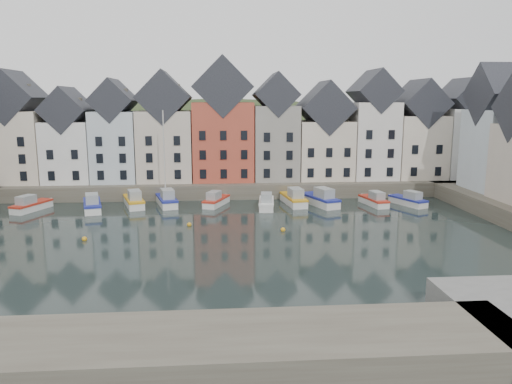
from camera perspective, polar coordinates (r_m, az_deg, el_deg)
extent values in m
plane|color=black|center=(47.66, -3.31, -6.18)|extent=(260.00, 260.00, 0.00)
cube|color=#4F493C|center=(76.70, -3.80, 0.97)|extent=(90.00, 16.00, 2.00)
cube|color=#4F493C|center=(28.35, -23.91, -17.01)|extent=(50.00, 6.00, 2.00)
ellipsoid|color=#233319|center=(106.47, -3.86, -6.82)|extent=(153.60, 70.40, 64.00)
sphere|color=black|center=(97.59, -12.30, 7.35)|extent=(5.77, 5.77, 5.77)
sphere|color=black|center=(109.59, 9.16, 7.47)|extent=(5.27, 5.27, 5.27)
sphere|color=black|center=(105.21, 13.71, 7.06)|extent=(5.07, 5.07, 5.07)
sphere|color=black|center=(102.13, 4.06, 7.19)|extent=(5.01, 5.01, 5.01)
sphere|color=black|center=(108.91, -24.38, 5.84)|extent=(3.94, 3.94, 3.94)
sphere|color=black|center=(109.98, 10.98, 7.39)|extent=(5.21, 5.21, 5.21)
sphere|color=black|center=(104.46, -2.96, 7.56)|extent=(5.45, 5.45, 5.45)
sphere|color=black|center=(101.80, 17.94, 6.36)|extent=(4.49, 4.49, 4.49)
cube|color=beige|center=(79.18, -25.53, 4.68)|extent=(7.67, 8.00, 10.07)
cube|color=#202229|center=(78.91, -25.93, 9.69)|extent=(7.67, 8.16, 7.67)
cube|color=white|center=(76.95, -20.42, 4.35)|extent=(6.56, 8.00, 8.61)
cube|color=#202229|center=(76.61, -20.70, 8.76)|extent=(6.56, 8.16, 6.56)
cube|color=silver|center=(75.36, -15.65, 5.05)|extent=(6.20, 8.00, 10.02)
cube|color=#202229|center=(75.06, -15.90, 10.02)|extent=(6.20, 8.16, 6.20)
cube|color=beige|center=(74.31, -10.26, 5.22)|extent=(7.70, 8.00, 10.08)
cube|color=#202229|center=(74.02, -10.43, 10.58)|extent=(7.70, 8.16, 7.70)
cube|color=#B64834|center=(73.90, -3.79, 5.80)|extent=(8.69, 8.00, 11.28)
cube|color=#202229|center=(73.67, -3.87, 11.85)|extent=(8.69, 8.16, 8.69)
cube|color=gray|center=(74.41, 2.18, 5.66)|extent=(6.43, 8.00, 10.78)
cube|color=#202229|center=(74.15, 2.22, 11.04)|extent=(6.43, 8.16, 6.43)
cube|color=beige|center=(75.71, 7.69, 4.81)|extent=(7.88, 8.00, 8.56)
cube|color=#202229|center=(75.35, 7.81, 9.52)|extent=(7.88, 8.16, 7.88)
cube|color=silver|center=(77.46, 13.06, 5.77)|extent=(6.50, 8.00, 11.27)
cube|color=#202229|center=(77.24, 13.29, 11.13)|extent=(6.50, 8.16, 6.50)
cube|color=beige|center=(79.93, 17.85, 4.97)|extent=(7.23, 8.00, 9.32)
cube|color=#202229|center=(79.62, 18.11, 9.59)|extent=(7.23, 8.16, 7.23)
cube|color=white|center=(82.73, 22.28, 5.21)|extent=(6.18, 8.00, 10.32)
cube|color=#202229|center=(82.47, 22.61, 9.84)|extent=(6.18, 8.16, 6.18)
cube|color=silver|center=(72.33, 26.23, 4.29)|extent=(7.47, 8.00, 10.38)
cube|color=#202229|center=(72.04, 26.70, 9.96)|extent=(7.62, 8.00, 8.00)
sphere|color=orange|center=(55.41, -7.64, -3.71)|extent=(0.50, 0.50, 0.50)
sphere|color=orange|center=(52.86, 3.10, -4.33)|extent=(0.50, 0.50, 0.50)
sphere|color=orange|center=(52.18, -19.01, -5.10)|extent=(0.50, 0.50, 0.50)
cube|color=silver|center=(68.49, -24.24, -1.66)|extent=(3.73, 6.00, 1.06)
cube|color=#B62A1A|center=(68.38, -24.28, -1.19)|extent=(3.86, 6.14, 0.24)
cube|color=gray|center=(67.64, -24.79, -0.85)|extent=(2.10, 2.64, 1.15)
cube|color=silver|center=(65.78, -18.20, -1.69)|extent=(3.47, 6.64, 1.17)
cube|color=navy|center=(65.66, -18.23, -1.15)|extent=(3.61, 6.79, 0.27)
cube|color=gray|center=(64.60, -18.24, -0.76)|extent=(2.09, 2.84, 1.27)
cube|color=silver|center=(66.83, -13.78, -1.28)|extent=(3.64, 6.64, 1.17)
cube|color=orange|center=(66.71, -13.80, -0.75)|extent=(3.78, 6.80, 0.27)
cube|color=gray|center=(65.66, -13.72, -0.35)|extent=(2.15, 2.86, 1.27)
cube|color=silver|center=(66.57, -10.19, -1.18)|extent=(3.47, 6.72, 1.18)
cube|color=navy|center=(66.44, -10.20, -0.64)|extent=(3.60, 6.87, 0.27)
cube|color=gray|center=(65.38, -10.09, -0.24)|extent=(2.09, 2.87, 1.29)
cylinder|color=silver|center=(66.26, -10.44, 4.07)|extent=(0.15, 0.15, 11.82)
cube|color=silver|center=(65.70, -4.55, -1.25)|extent=(3.63, 5.80, 1.02)
cube|color=#B62A1A|center=(65.59, -4.55, -0.77)|extent=(3.75, 5.94, 0.23)
cube|color=gray|center=(64.72, -4.84, -0.42)|extent=(2.04, 2.56, 1.12)
cube|color=silver|center=(63.97, 1.20, -1.53)|extent=(2.37, 5.98, 1.07)
cube|color=silver|center=(63.85, 1.20, -1.01)|extent=(2.48, 6.11, 0.24)
cube|color=gray|center=(62.88, 1.19, -0.65)|extent=(1.60, 2.46, 1.17)
cube|color=silver|center=(66.30, 4.30, -1.09)|extent=(2.80, 6.77, 1.21)
cube|color=orange|center=(66.18, 4.30, -0.53)|extent=(2.92, 6.92, 0.27)
cube|color=gray|center=(65.12, 4.55, -0.12)|extent=(1.86, 2.80, 1.31)
cube|color=silver|center=(66.16, 7.28, -1.15)|extent=(4.25, 7.14, 1.26)
cube|color=navy|center=(66.03, 7.29, -0.57)|extent=(4.40, 7.31, 0.29)
cube|color=gray|center=(65.04, 7.78, -0.14)|extent=(2.43, 3.12, 1.37)
cube|color=silver|center=(67.45, 13.27, -1.19)|extent=(2.60, 5.72, 1.01)
cube|color=#B62A1A|center=(67.34, 13.29, -0.74)|extent=(2.71, 5.84, 0.23)
cube|color=gray|center=(66.53, 13.64, -0.40)|extent=(1.66, 2.40, 1.10)
cube|color=silver|center=(68.67, 16.95, -1.17)|extent=(3.68, 5.75, 1.02)
cube|color=navy|center=(68.57, 16.97, -0.71)|extent=(3.81, 5.89, 0.23)
cube|color=gray|center=(67.88, 17.49, -0.37)|extent=(2.05, 2.55, 1.11)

